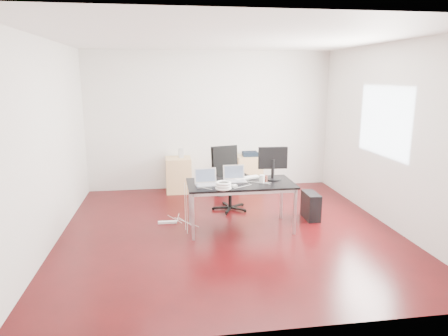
{
  "coord_description": "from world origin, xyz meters",
  "views": [
    {
      "loc": [
        -0.91,
        -5.65,
        2.29
      ],
      "look_at": [
        0.0,
        0.55,
        0.85
      ],
      "focal_mm": 32.0,
      "sensor_mm": 36.0,
      "label": 1
    }
  ],
  "objects": [
    {
      "name": "filing_cabinet_right",
      "position": [
        0.77,
        2.23,
        0.35
      ],
      "size": [
        0.5,
        0.5,
        0.7
      ],
      "primitive_type": "cube",
      "color": "tan",
      "rests_on": "ground"
    },
    {
      "name": "wastebasket",
      "position": [
        0.12,
        1.86,
        0.14
      ],
      "size": [
        0.3,
        0.3,
        0.28
      ],
      "primitive_type": "cylinder",
      "rotation": [
        0.0,
        0.0,
        0.31
      ],
      "color": "black",
      "rests_on": "ground"
    },
    {
      "name": "room_shell",
      "position": [
        0.04,
        0.0,
        1.4
      ],
      "size": [
        5.0,
        5.0,
        5.0
      ],
      "color": "#320507",
      "rests_on": "ground"
    },
    {
      "name": "pc_tower",
      "position": [
        1.41,
        0.31,
        0.22
      ],
      "size": [
        0.2,
        0.45,
        0.44
      ],
      "primitive_type": "cube",
      "rotation": [
        0.0,
        0.0,
        -0.01
      ],
      "color": "black",
      "rests_on": "ground"
    },
    {
      "name": "cup_white",
      "position": [
        0.5,
        0.0,
        0.79
      ],
      "size": [
        0.08,
        0.08,
        0.12
      ],
      "primitive_type": "cylinder",
      "rotation": [
        0.0,
        0.0,
        -0.02
      ],
      "color": "white",
      "rests_on": "desk"
    },
    {
      "name": "cup_brown",
      "position": [
        0.55,
        0.03,
        0.78
      ],
      "size": [
        0.09,
        0.09,
        0.1
      ],
      "primitive_type": "cylinder",
      "rotation": [
        0.0,
        0.0,
        -0.24
      ],
      "color": "#53251C",
      "rests_on": "desk"
    },
    {
      "name": "cable_coil",
      "position": [
        -0.13,
        -0.26,
        0.78
      ],
      "size": [
        0.24,
        0.24,
        0.11
      ],
      "rotation": [
        0.0,
        0.0,
        -0.27
      ],
      "color": "white",
      "rests_on": "desk"
    },
    {
      "name": "monitor",
      "position": [
        0.71,
        0.18,
        1.01
      ],
      "size": [
        0.45,
        0.26,
        0.51
      ],
      "rotation": [
        0.0,
        0.0,
        -0.05
      ],
      "color": "black",
      "rests_on": "desk"
    },
    {
      "name": "laptop_left",
      "position": [
        -0.34,
        0.01,
        0.79
      ],
      "size": [
        0.35,
        0.28,
        0.23
      ],
      "rotation": [
        0.0,
        0.0,
        0.09
      ],
      "color": "silver",
      "rests_on": "desk"
    },
    {
      "name": "keyboard",
      "position": [
        0.32,
        0.29,
        0.74
      ],
      "size": [
        0.46,
        0.28,
        0.02
      ],
      "primitive_type": "cube",
      "rotation": [
        0.0,
        0.0,
        0.35
      ],
      "color": "white",
      "rests_on": "desk"
    },
    {
      "name": "office_chair",
      "position": [
        0.15,
        1.04,
        0.61
      ],
      "size": [
        0.58,
        0.6,
        1.08
      ],
      "rotation": [
        0.0,
        0.0,
        0.26
      ],
      "color": "black",
      "rests_on": "ground"
    },
    {
      "name": "power_adapter",
      "position": [
        0.05,
        -0.16,
        0.74
      ],
      "size": [
        0.09,
        0.09,
        0.03
      ],
      "primitive_type": "cube",
      "rotation": [
        0.0,
        0.0,
        0.3
      ],
      "color": "white",
      "rests_on": "desk"
    },
    {
      "name": "power_strip",
      "position": [
        -0.93,
        0.43,
        0.02
      ],
      "size": [
        0.3,
        0.07,
        0.04
      ],
      "primitive_type": "cube",
      "rotation": [
        0.0,
        0.0,
        -0.02
      ],
      "color": "white",
      "rests_on": "ground"
    },
    {
      "name": "filing_cabinet_left",
      "position": [
        -0.68,
        2.23,
        0.35
      ],
      "size": [
        0.5,
        0.5,
        0.7
      ],
      "primitive_type": "cube",
      "color": "tan",
      "rests_on": "ground"
    },
    {
      "name": "desk",
      "position": [
        0.18,
        0.05,
        0.68
      ],
      "size": [
        1.6,
        0.8,
        0.73
      ],
      "color": "black",
      "rests_on": "ground"
    },
    {
      "name": "speaker",
      "position": [
        -0.62,
        2.25,
        0.79
      ],
      "size": [
        0.1,
        0.09,
        0.18
      ],
      "primitive_type": "cube",
      "rotation": [
        0.0,
        0.0,
        0.12
      ],
      "color": "#9E9E9E",
      "rests_on": "filing_cabinet_left"
    },
    {
      "name": "laptop_right",
      "position": [
        0.11,
        0.16,
        0.79
      ],
      "size": [
        0.33,
        0.25,
        0.23
      ],
      "rotation": [
        0.0,
        0.0,
        0.0
      ],
      "color": "silver",
      "rests_on": "desk"
    },
    {
      "name": "navy_garment",
      "position": [
        0.78,
        2.21,
        0.74
      ],
      "size": [
        0.31,
        0.25,
        0.09
      ],
      "primitive_type": "cube",
      "rotation": [
        0.0,
        0.0,
        -0.03
      ],
      "color": "black",
      "rests_on": "filing_cabinet_right"
    }
  ]
}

